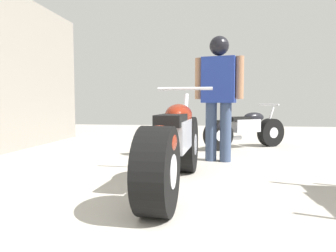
# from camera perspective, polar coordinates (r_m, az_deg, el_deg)

# --- Properties ---
(ground_plane) EXTENTS (15.69, 15.69, 0.00)m
(ground_plane) POSITION_cam_1_polar(r_m,az_deg,el_deg) (3.86, 3.79, -8.38)
(ground_plane) COLOR #A8A399
(motorcycle_maroon_cruiser) EXTENTS (0.65, 2.21, 1.03)m
(motorcycle_maroon_cruiser) POSITION_cam_1_polar(r_m,az_deg,el_deg) (3.02, 1.09, -3.70)
(motorcycle_maroon_cruiser) COLOR black
(motorcycle_maroon_cruiser) RESTS_ON ground_plane
(motorcycle_black_naked) EXTENTS (1.56, 1.11, 0.83)m
(motorcycle_black_naked) POSITION_cam_1_polar(r_m,az_deg,el_deg) (5.95, 13.74, -0.66)
(motorcycle_black_naked) COLOR black
(motorcycle_black_naked) RESTS_ON ground_plane
(mechanic_in_blue) EXTENTS (0.71, 0.34, 1.79)m
(mechanic_in_blue) POSITION_cam_1_polar(r_m,az_deg,el_deg) (4.54, 9.27, 7.07)
(mechanic_in_blue) COLOR #384766
(mechanic_in_blue) RESTS_ON ground_plane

